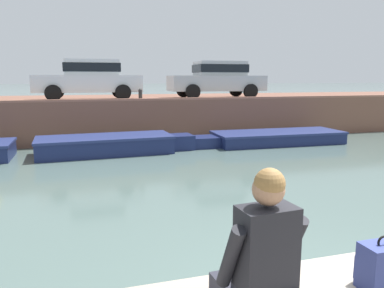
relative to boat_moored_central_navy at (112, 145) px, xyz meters
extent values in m
plane|color=#4C605B|center=(1.56, -4.05, -0.29)|extent=(400.00, 400.00, 0.00)
cube|color=brown|center=(1.56, 4.70, 0.51)|extent=(60.00, 6.00, 1.60)
cube|color=#925F4C|center=(1.56, 1.82, 1.36)|extent=(60.00, 0.24, 0.08)
cube|color=navy|center=(-0.22, -0.01, -0.04)|extent=(4.31, 1.80, 0.50)
cube|color=navy|center=(2.32, 0.11, -0.04)|extent=(0.89, 0.92, 0.50)
cube|color=navy|center=(-0.22, -0.01, 0.25)|extent=(4.37, 1.87, 0.08)
cube|color=brown|center=(-0.53, -0.02, 0.15)|extent=(0.31, 1.46, 0.06)
cube|color=navy|center=(6.16, 0.16, -0.10)|extent=(4.86, 1.85, 0.38)
cube|color=navy|center=(3.27, 0.23, -0.10)|extent=(0.99, 0.97, 0.38)
cube|color=navy|center=(6.16, 0.16, 0.13)|extent=(4.92, 1.91, 0.08)
cube|color=brown|center=(6.52, 0.15, 0.03)|extent=(0.28, 1.56, 0.06)
cube|color=white|center=(-0.60, 3.07, 1.94)|extent=(4.06, 1.69, 0.64)
cube|color=white|center=(-0.44, 3.07, 2.56)|extent=(2.04, 1.47, 0.60)
cube|color=black|center=(-0.44, 3.07, 2.56)|extent=(2.12, 1.51, 0.33)
cylinder|color=black|center=(-1.86, 2.24, 1.62)|extent=(0.60, 0.19, 0.60)
cylinder|color=black|center=(-1.85, 3.93, 1.62)|extent=(0.60, 0.19, 0.60)
cylinder|color=black|center=(0.65, 2.22, 1.62)|extent=(0.60, 0.19, 0.60)
cylinder|color=black|center=(0.66, 3.91, 1.62)|extent=(0.60, 0.19, 0.60)
cube|color=#B7BABC|center=(4.72, 3.07, 1.94)|extent=(4.10, 1.81, 0.64)
cube|color=#B7BABC|center=(4.89, 3.07, 2.56)|extent=(2.08, 1.54, 0.60)
cube|color=black|center=(4.89, 3.07, 2.56)|extent=(2.16, 1.58, 0.33)
cylinder|color=black|center=(3.44, 2.27, 1.62)|extent=(0.61, 0.20, 0.60)
cylinder|color=black|center=(3.50, 3.97, 1.62)|extent=(0.61, 0.20, 0.60)
cylinder|color=black|center=(5.94, 2.18, 1.62)|extent=(0.61, 0.20, 0.60)
cylinder|color=black|center=(6.01, 3.88, 1.62)|extent=(0.61, 0.20, 0.60)
cylinder|color=#2D2B28|center=(1.26, 1.95, 1.49)|extent=(0.14, 0.14, 0.35)
sphere|color=#2D2B28|center=(1.26, 1.95, 1.69)|extent=(0.15, 0.15, 0.15)
cube|color=#282833|center=(0.12, -10.14, 0.70)|extent=(0.46, 0.35, 0.14)
cube|color=black|center=(0.14, -10.36, 1.09)|extent=(0.38, 0.25, 0.52)
cylinder|color=black|center=(0.36, -10.29, 1.04)|extent=(0.11, 0.29, 0.47)
cylinder|color=black|center=(-0.08, -10.33, 1.04)|extent=(0.11, 0.29, 0.47)
sphere|color=#A37556|center=(0.14, -10.36, 1.46)|extent=(0.20, 0.20, 0.20)
sphere|color=olive|center=(0.14, -10.37, 1.50)|extent=(0.19, 0.19, 0.19)
cylinder|color=white|center=(0.16, -10.28, 0.82)|extent=(0.04, 0.04, 0.02)
cube|color=navy|center=(1.07, -10.33, 0.80)|extent=(0.28, 0.20, 0.34)
cube|color=navy|center=(1.07, -10.22, 0.75)|extent=(0.22, 0.06, 0.18)
torus|color=black|center=(1.07, -10.33, 0.99)|extent=(0.10, 0.02, 0.10)
camera|label=1|loc=(-0.92, -12.31, 2.12)|focal=35.00mm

